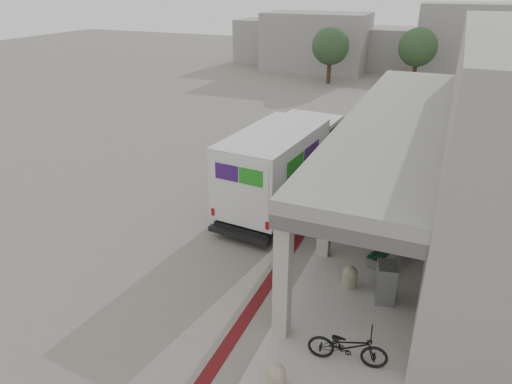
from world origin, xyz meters
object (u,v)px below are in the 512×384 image
at_px(bench, 388,250).
at_px(bicycle_black, 348,346).
at_px(fedex_truck, 284,163).
at_px(utility_cabinet, 386,282).

relative_size(bench, bicycle_black, 1.11).
bearing_deg(fedex_truck, utility_cabinet, -40.92).
bearing_deg(utility_cabinet, bench, 83.04).
bearing_deg(bicycle_black, fedex_truck, 21.87).
relative_size(fedex_truck, utility_cabinet, 6.88).
bearing_deg(utility_cabinet, fedex_truck, 121.65).
xyz_separation_m(fedex_truck, bicycle_black, (4.34, -7.64, -1.14)).
relative_size(fedex_truck, bicycle_black, 4.25).
distance_m(bench, bicycle_black, 4.87).
bearing_deg(bench, utility_cabinet, -65.24).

